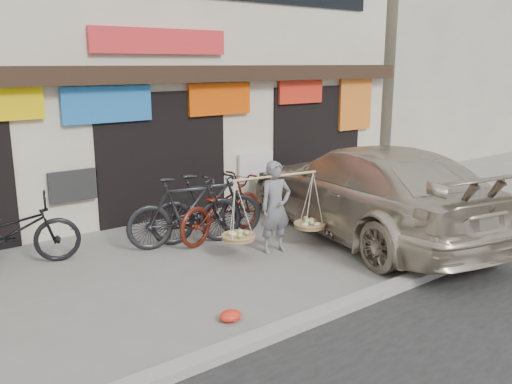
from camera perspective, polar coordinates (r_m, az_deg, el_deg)
ground at (r=9.15m, az=1.17°, el=-7.55°), size 70.00×70.00×0.00m
kerb at (r=7.79m, az=10.62°, el=-11.18°), size 70.00×0.25×0.12m
shophouse_block at (r=14.12m, az=-15.81°, el=13.64°), size 14.00×6.32×7.00m
neighbor_east at (r=23.28m, az=16.86°, el=12.68°), size 12.00×7.00×6.40m
street_vendor at (r=9.49m, az=2.06°, el=-1.99°), size 2.00×0.79×1.63m
bike_0 at (r=9.70m, az=-24.64°, el=-3.90°), size 2.37×1.34×1.18m
bike_1 at (r=9.91m, az=-7.42°, el=-2.04°), size 2.25×1.15×1.30m
bike_2 at (r=10.34m, az=-3.65°, el=-1.66°), size 2.37×1.33×1.18m
bike_3 at (r=10.14m, az=-5.18°, el=-1.62°), size 2.25×1.15×1.30m
suv at (r=10.68m, az=11.56°, el=0.19°), size 3.59×6.42×1.76m
red_bag at (r=7.23m, az=-2.70°, el=-12.88°), size 0.31×0.25×0.14m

